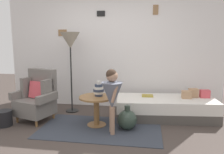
% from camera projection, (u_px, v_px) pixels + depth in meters
% --- Properties ---
extents(ground_plane, '(12.00, 12.00, 0.00)m').
position_uv_depth(ground_plane, '(92.00, 142.00, 3.45)').
color(ground_plane, '#423833').
extents(gallery_wall, '(4.80, 0.12, 2.60)m').
position_uv_depth(gallery_wall, '(112.00, 50.00, 5.13)').
color(gallery_wall, silver).
rests_on(gallery_wall, ground).
extents(rug, '(2.08, 1.18, 0.01)m').
position_uv_depth(rug, '(100.00, 128.00, 3.97)').
color(rug, '#333842').
rests_on(rug, ground).
extents(armchair, '(0.87, 0.75, 0.97)m').
position_uv_depth(armchair, '(37.00, 97.00, 4.36)').
color(armchair, olive).
rests_on(armchair, ground).
extents(daybed, '(1.97, 0.98, 0.40)m').
position_uv_depth(daybed, '(166.00, 108.00, 4.49)').
color(daybed, '#4C4742').
rests_on(daybed, ground).
extents(pillow_head, '(0.19, 0.13, 0.15)m').
position_uv_depth(pillow_head, '(205.00, 94.00, 4.49)').
color(pillow_head, '#D64C56').
rests_on(pillow_head, daybed).
extents(pillow_mid, '(0.19, 0.15, 0.17)m').
position_uv_depth(pillow_mid, '(193.00, 93.00, 4.52)').
color(pillow_mid, tan).
rests_on(pillow_mid, daybed).
extents(pillow_back, '(0.18, 0.12, 0.15)m').
position_uv_depth(pillow_back, '(187.00, 95.00, 4.43)').
color(pillow_back, tan).
rests_on(pillow_back, daybed).
extents(side_table, '(0.62, 0.62, 0.54)m').
position_uv_depth(side_table, '(96.00, 104.00, 4.07)').
color(side_table, olive).
rests_on(side_table, ground).
extents(vase_striped, '(0.20, 0.20, 0.27)m').
position_uv_depth(vase_striped, '(99.00, 90.00, 4.06)').
color(vase_striped, '#2D384C').
rests_on(vase_striped, side_table).
extents(floor_lamp, '(0.40, 0.40, 1.68)m').
position_uv_depth(floor_lamp, '(70.00, 43.00, 4.70)').
color(floor_lamp, black).
rests_on(floor_lamp, ground).
extents(person_child, '(0.34, 0.34, 1.08)m').
position_uv_depth(person_child, '(112.00, 93.00, 3.66)').
color(person_child, '#A37A60').
rests_on(person_child, ground).
extents(book_on_daybed, '(0.23, 0.17, 0.03)m').
position_uv_depth(book_on_daybed, '(147.00, 96.00, 4.59)').
color(book_on_daybed, '#A28B34').
rests_on(book_on_daybed, daybed).
extents(demijohn_near, '(0.34, 0.34, 0.43)m').
position_uv_depth(demijohn_near, '(127.00, 119.00, 3.92)').
color(demijohn_near, '#2D3D33').
rests_on(demijohn_near, ground).
extents(magazine_basket, '(0.28, 0.28, 0.28)m').
position_uv_depth(magazine_basket, '(4.00, 118.00, 4.09)').
color(magazine_basket, black).
rests_on(magazine_basket, ground).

